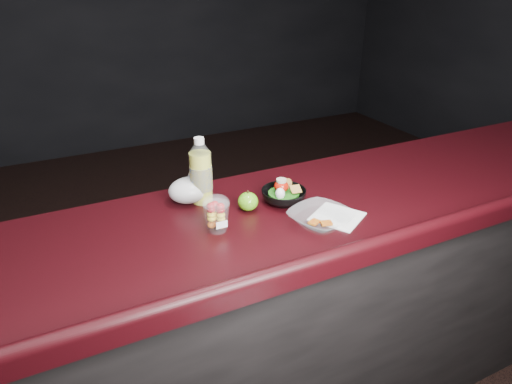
# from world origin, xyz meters

# --- Properties ---
(counter) EXTENTS (4.06, 0.71, 1.02)m
(counter) POSITION_xyz_m (0.00, 0.30, 0.51)
(counter) COLOR black
(counter) RESTS_ON ground
(lemonade_bottle) EXTENTS (0.08, 0.08, 0.25)m
(lemonade_bottle) POSITION_xyz_m (-0.03, 0.49, 1.13)
(lemonade_bottle) COLOR #CCD537
(lemonade_bottle) RESTS_ON counter
(fruit_cup) EXTENTS (0.09, 0.09, 0.13)m
(fruit_cup) POSITION_xyz_m (-0.05, 0.27, 1.09)
(fruit_cup) COLOR white
(fruit_cup) RESTS_ON counter
(green_apple) EXTENTS (0.07, 0.07, 0.08)m
(green_apple) POSITION_xyz_m (0.10, 0.36, 1.05)
(green_apple) COLOR #387C0E
(green_apple) RESTS_ON counter
(plastic_bag) EXTENTS (0.16, 0.13, 0.12)m
(plastic_bag) POSITION_xyz_m (-0.06, 0.52, 1.07)
(plastic_bag) COLOR silver
(plastic_bag) RESTS_ON counter
(snack_bowl) EXTENTS (0.21, 0.21, 0.09)m
(snack_bowl) POSITION_xyz_m (0.24, 0.35, 1.05)
(snack_bowl) COLOR black
(snack_bowl) RESTS_ON counter
(takeout_bowl) EXTENTS (0.26, 0.26, 0.05)m
(takeout_bowl) POSITION_xyz_m (0.27, 0.15, 1.05)
(takeout_bowl) COLOR silver
(takeout_bowl) RESTS_ON counter
(paper_napkin) EXTENTS (0.22, 0.22, 0.00)m
(paper_napkin) POSITION_xyz_m (0.36, 0.17, 1.02)
(paper_napkin) COLOR white
(paper_napkin) RESTS_ON counter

